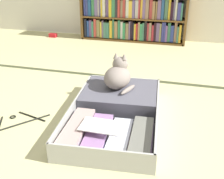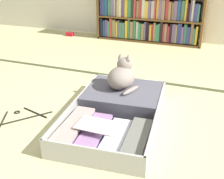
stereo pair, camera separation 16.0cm
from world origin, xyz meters
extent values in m
plane|color=#C7C289|center=(0.00, 0.00, 0.00)|extent=(10.00, 10.00, 0.00)
cube|color=#3E442A|center=(0.00, 0.92, 0.00)|extent=(4.80, 0.05, 0.00)
cube|color=brown|center=(-1.02, 2.25, 0.44)|extent=(0.03, 0.26, 0.88)
cube|color=brown|center=(0.32, 2.25, 0.44)|extent=(0.03, 0.26, 0.88)
cube|color=brown|center=(-0.35, 2.25, 0.01)|extent=(1.35, 0.26, 0.02)
cube|color=brown|center=(-0.35, 2.25, 0.30)|extent=(1.32, 0.26, 0.02)
cube|color=black|center=(-0.98, 2.24, 0.15)|extent=(0.03, 0.22, 0.24)
cube|color=#294893|center=(-0.95, 2.25, 0.14)|extent=(0.03, 0.22, 0.21)
cube|color=slate|center=(-0.91, 2.26, 0.15)|extent=(0.04, 0.22, 0.22)
cube|color=#3A8764|center=(-0.88, 2.24, 0.14)|extent=(0.03, 0.22, 0.21)
cube|color=#C3443D|center=(-0.85, 2.25, 0.16)|extent=(0.03, 0.22, 0.24)
cube|color=#8E8655|center=(-0.81, 2.26, 0.15)|extent=(0.04, 0.22, 0.23)
cube|color=gold|center=(-0.77, 2.26, 0.14)|extent=(0.02, 0.22, 0.21)
cube|color=slate|center=(-0.74, 2.26, 0.15)|extent=(0.02, 0.22, 0.23)
cube|color=#497B65|center=(-0.71, 2.25, 0.14)|extent=(0.04, 0.22, 0.20)
cube|color=#407A65|center=(-0.67, 2.24, 0.14)|extent=(0.04, 0.22, 0.20)
cube|color=gold|center=(-0.63, 2.25, 0.15)|extent=(0.04, 0.22, 0.23)
cube|color=#3E7C5A|center=(-0.59, 2.25, 0.16)|extent=(0.02, 0.22, 0.25)
cube|color=#A37B52|center=(-0.56, 2.25, 0.15)|extent=(0.04, 0.22, 0.22)
cube|color=#37845A|center=(-0.52, 2.26, 0.15)|extent=(0.03, 0.22, 0.24)
cube|color=silver|center=(-0.48, 2.26, 0.15)|extent=(0.03, 0.22, 0.22)
cube|color=#338956|center=(-0.45, 2.24, 0.14)|extent=(0.03, 0.22, 0.21)
cube|color=#8D7555|center=(-0.41, 2.25, 0.14)|extent=(0.04, 0.22, 0.21)
cube|color=slate|center=(-0.38, 2.25, 0.15)|extent=(0.02, 0.22, 0.23)
cube|color=black|center=(-0.35, 2.26, 0.15)|extent=(0.03, 0.22, 0.24)
cube|color=#232730|center=(-0.32, 2.26, 0.14)|extent=(0.02, 0.22, 0.22)
cube|color=gold|center=(-0.30, 2.24, 0.14)|extent=(0.02, 0.22, 0.21)
cube|color=#BC2F39|center=(-0.28, 2.25, 0.14)|extent=(0.02, 0.22, 0.21)
cube|color=#9F835B|center=(-0.25, 2.24, 0.15)|extent=(0.02, 0.22, 0.23)
cube|color=#378C58|center=(-0.22, 2.24, 0.14)|extent=(0.03, 0.22, 0.21)
cube|color=#3E765D|center=(-0.19, 2.24, 0.15)|extent=(0.02, 0.22, 0.23)
cube|color=black|center=(-0.17, 2.25, 0.16)|extent=(0.03, 0.22, 0.25)
cube|color=#AE363D|center=(-0.14, 2.26, 0.15)|extent=(0.02, 0.22, 0.22)
cube|color=#957B5E|center=(-0.11, 2.25, 0.15)|extent=(0.03, 0.22, 0.23)
cube|color=#B92D3B|center=(-0.07, 2.25, 0.13)|extent=(0.03, 0.22, 0.20)
cube|color=black|center=(-0.05, 2.24, 0.15)|extent=(0.03, 0.22, 0.24)
cube|color=slate|center=(-0.01, 2.25, 0.15)|extent=(0.04, 0.22, 0.23)
cube|color=#8F8651|center=(0.02, 2.25, 0.15)|extent=(0.02, 0.22, 0.23)
cube|color=#383B86|center=(0.05, 2.25, 0.16)|extent=(0.03, 0.22, 0.25)
cube|color=#383B88|center=(0.08, 2.25, 0.16)|extent=(0.02, 0.22, 0.25)
cube|color=#7E5795|center=(0.10, 2.25, 0.14)|extent=(0.02, 0.22, 0.21)
cube|color=#377356|center=(0.13, 2.26, 0.15)|extent=(0.03, 0.22, 0.24)
cube|color=navy|center=(0.17, 2.25, 0.14)|extent=(0.04, 0.22, 0.21)
cube|color=#946D54|center=(0.21, 2.26, 0.16)|extent=(0.03, 0.22, 0.25)
cube|color=#447564|center=(0.24, 2.24, 0.13)|extent=(0.02, 0.22, 0.20)
cube|color=gold|center=(0.27, 2.25, 0.15)|extent=(0.03, 0.22, 0.22)
cube|color=#313B8E|center=(-0.98, 2.25, 0.42)|extent=(0.02, 0.22, 0.21)
cube|color=#393F83|center=(-0.95, 2.25, 0.42)|extent=(0.03, 0.22, 0.22)
cube|color=#26528A|center=(-0.91, 2.25, 0.42)|extent=(0.04, 0.22, 0.21)
cube|color=#3C8352|center=(-0.87, 2.26, 0.43)|extent=(0.04, 0.22, 0.24)
cube|color=slate|center=(-0.83, 2.25, 0.42)|extent=(0.04, 0.22, 0.22)
cube|color=silver|center=(-0.80, 2.26, 0.42)|extent=(0.02, 0.22, 0.21)
cube|color=slate|center=(-0.77, 2.26, 0.42)|extent=(0.02, 0.22, 0.23)
cube|color=gold|center=(-0.75, 2.24, 0.43)|extent=(0.02, 0.22, 0.23)
cube|color=silver|center=(-0.72, 2.25, 0.43)|extent=(0.04, 0.22, 0.24)
cube|color=slate|center=(-0.67, 2.26, 0.42)|extent=(0.04, 0.22, 0.21)
cube|color=gold|center=(-0.63, 2.24, 0.42)|extent=(0.04, 0.22, 0.22)
cube|color=#3D7D52|center=(-0.59, 2.25, 0.43)|extent=(0.04, 0.22, 0.23)
cube|color=#272B2B|center=(-0.55, 2.24, 0.43)|extent=(0.03, 0.22, 0.24)
cube|color=#C23F38|center=(-0.52, 2.24, 0.44)|extent=(0.03, 0.22, 0.25)
cube|color=#97825F|center=(-0.48, 2.26, 0.42)|extent=(0.03, 0.22, 0.21)
cube|color=#B13B35|center=(-0.45, 2.25, 0.43)|extent=(0.03, 0.22, 0.24)
cube|color=silver|center=(-0.41, 2.25, 0.43)|extent=(0.04, 0.22, 0.24)
cube|color=yellow|center=(-0.37, 2.25, 0.42)|extent=(0.04, 0.22, 0.21)
cube|color=slate|center=(-0.33, 2.25, 0.42)|extent=(0.03, 0.22, 0.22)
cube|color=silver|center=(-0.29, 2.26, 0.42)|extent=(0.04, 0.22, 0.22)
cube|color=#B93B3E|center=(-0.26, 2.24, 0.43)|extent=(0.02, 0.22, 0.24)
cube|color=gold|center=(-0.23, 2.26, 0.44)|extent=(0.03, 0.22, 0.25)
cube|color=slate|center=(-0.20, 2.25, 0.43)|extent=(0.03, 0.22, 0.25)
cube|color=#9A795D|center=(-0.16, 2.25, 0.43)|extent=(0.04, 0.22, 0.23)
cube|color=#B43D3E|center=(-0.11, 2.26, 0.44)|extent=(0.04, 0.22, 0.25)
cube|color=#A47B50|center=(-0.08, 2.25, 0.42)|extent=(0.03, 0.22, 0.22)
cube|color=#9E7B4B|center=(-0.04, 2.26, 0.42)|extent=(0.02, 0.22, 0.21)
cube|color=slate|center=(-0.01, 2.25, 0.43)|extent=(0.04, 0.22, 0.23)
cube|color=#285085|center=(0.03, 2.25, 0.43)|extent=(0.03, 0.22, 0.24)
cube|color=#4B7257|center=(0.08, 2.26, 0.43)|extent=(0.04, 0.22, 0.24)
cube|color=gold|center=(0.11, 2.26, 0.44)|extent=(0.03, 0.22, 0.25)
cube|color=black|center=(0.14, 2.24, 0.42)|extent=(0.03, 0.22, 0.21)
cube|color=slate|center=(0.17, 2.26, 0.44)|extent=(0.02, 0.22, 0.25)
cube|color=silver|center=(0.19, 2.26, 0.44)|extent=(0.02, 0.22, 0.25)
cube|color=#3D3F8B|center=(0.23, 2.25, 0.42)|extent=(0.04, 0.22, 0.21)
cube|color=#3C7A65|center=(0.26, 2.25, 0.41)|extent=(0.02, 0.22, 0.20)
cube|color=#B8B8B3|center=(-0.03, -0.09, 0.01)|extent=(0.61, 0.54, 0.01)
cube|color=#B8B8B3|center=(0.00, -0.32, 0.06)|extent=(0.56, 0.07, 0.13)
cube|color=#B8B8B3|center=(-0.30, -0.11, 0.06)|extent=(0.06, 0.48, 0.13)
cube|color=#B8B8B3|center=(0.25, -0.06, 0.06)|extent=(0.06, 0.48, 0.13)
cube|color=#515353|center=(-0.03, -0.09, 0.02)|extent=(0.58, 0.51, 0.01)
cube|color=#B8B8B3|center=(-0.07, 0.40, 0.01)|extent=(0.61, 0.54, 0.01)
cube|color=#B8B8B3|center=(-0.10, 0.63, 0.06)|extent=(0.56, 0.07, 0.13)
cube|color=#B8B8B3|center=(-0.35, 0.37, 0.06)|extent=(0.06, 0.48, 0.13)
cube|color=#B8B8B3|center=(0.20, 0.42, 0.06)|extent=(0.06, 0.48, 0.13)
cube|color=#515353|center=(-0.07, 0.40, 0.02)|extent=(0.58, 0.51, 0.01)
cylinder|color=black|center=(-0.05, 0.16, 0.02)|extent=(0.54, 0.07, 0.02)
cube|color=navy|center=(-0.22, -0.10, 0.03)|extent=(0.17, 0.42, 0.01)
cube|color=gray|center=(-0.21, -0.11, 0.05)|extent=(0.17, 0.40, 0.02)
cube|color=gray|center=(-0.22, -0.11, 0.07)|extent=(0.17, 0.40, 0.02)
cube|color=#B29891|center=(-0.21, -0.11, 0.09)|extent=(0.14, 0.42, 0.02)
cube|color=slate|center=(-0.09, -0.09, 0.03)|extent=(0.16, 0.41, 0.01)
cube|color=navy|center=(-0.09, -0.09, 0.05)|extent=(0.16, 0.37, 0.02)
cube|color=#9A6FA5|center=(-0.09, -0.10, 0.07)|extent=(0.15, 0.41, 0.02)
cube|color=slate|center=(0.04, -0.07, 0.03)|extent=(0.17, 0.41, 0.02)
cube|color=silver|center=(0.04, -0.07, 0.04)|extent=(0.15, 0.40, 0.01)
cube|color=black|center=(0.17, -0.07, 0.03)|extent=(0.16, 0.43, 0.02)
cube|color=#9173A2|center=(0.17, -0.06, 0.05)|extent=(0.15, 0.37, 0.02)
cube|color=slate|center=(0.17, -0.06, 0.07)|extent=(0.15, 0.41, 0.02)
cube|color=white|center=(-0.06, -0.10, 0.12)|extent=(0.24, 0.15, 0.01)
cube|color=#565561|center=(-0.07, 0.40, 0.07)|extent=(0.57, 0.50, 0.11)
torus|color=white|center=(-0.01, 0.44, 0.12)|extent=(0.08, 0.08, 0.01)
cylinder|color=black|center=(-0.25, 0.60, 0.06)|extent=(0.02, 0.02, 0.11)
cylinder|color=black|center=(0.06, 0.63, 0.06)|extent=(0.02, 0.02, 0.11)
cube|color=yellow|center=(0.08, -0.30, 0.02)|extent=(0.04, 0.01, 0.02)
cube|color=green|center=(-0.10, -0.32, 0.05)|extent=(0.03, 0.01, 0.02)
cube|color=white|center=(-0.06, -0.32, 0.03)|extent=(0.03, 0.00, 0.03)
cube|color=white|center=(-0.06, -0.32, 0.02)|extent=(0.03, 0.00, 0.02)
ellipsoid|color=gray|center=(-0.10, 0.43, 0.21)|extent=(0.22, 0.26, 0.16)
ellipsoid|color=gray|center=(-0.09, 0.49, 0.17)|extent=(0.14, 0.10, 0.09)
sphere|color=gray|center=(-0.09, 0.48, 0.29)|extent=(0.11, 0.11, 0.11)
cone|color=gray|center=(-0.06, 0.47, 0.35)|extent=(0.04, 0.04, 0.04)
cone|color=gray|center=(-0.13, 0.48, 0.35)|extent=(0.04, 0.04, 0.04)
sphere|color=#D4CA4B|center=(-0.07, 0.52, 0.30)|extent=(0.02, 0.02, 0.02)
sphere|color=#D4CA4B|center=(-0.11, 0.53, 0.30)|extent=(0.02, 0.02, 0.02)
ellipsoid|color=gray|center=(-0.01, 0.37, 0.14)|extent=(0.09, 0.18, 0.03)
cylinder|color=black|center=(-0.65, -0.05, 0.00)|extent=(0.28, 0.34, 0.01)
cylinder|color=black|center=(-0.75, -0.11, 0.01)|extent=(0.11, 0.22, 0.01)
cylinder|color=black|center=(-0.61, 0.06, 0.01)|extent=(0.23, 0.07, 0.01)
torus|color=black|center=(-0.74, 0.02, 0.01)|extent=(0.06, 0.06, 0.01)
cube|color=red|center=(-1.46, 2.13, 0.03)|extent=(0.10, 0.07, 0.05)
camera|label=1|loc=(0.36, -1.42, 0.98)|focal=45.13mm
camera|label=2|loc=(0.51, -1.37, 0.98)|focal=45.13mm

